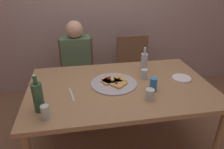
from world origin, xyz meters
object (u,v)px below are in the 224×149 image
Objects in this scene: chair_right at (134,65)px; chair_left at (77,69)px; tumbler_far at (144,74)px; pizza_slice_extra at (114,80)px; wine_bottle at (144,62)px; tumbler_near at (45,112)px; pizza_slice_last at (114,82)px; plate_stack at (182,78)px; dining_table at (120,91)px; soda_can at (153,84)px; pizza_tray at (114,83)px; table_knife at (72,94)px; wine_glass at (150,94)px; beer_bottle at (38,97)px; guest_in_sweater at (77,65)px.

chair_left is at bearing 0.00° from chair_right.
pizza_slice_extra is at bearing -175.32° from tumbler_far.
wine_bottle is at bearing 26.21° from pizza_slice_extra.
tumbler_near is 1.35m from chair_left.
pizza_slice_last reaches higher than plate_stack.
dining_table is 0.33m from soda_can.
tumbler_far is (0.31, 0.06, 0.04)m from pizza_tray.
pizza_tray is 0.41m from table_knife.
dining_table is 0.30m from tumbler_far.
wine_glass is at bearing -146.14° from plate_stack.
pizza_tray is 4.79× the size of wine_glass.
wine_bottle is 0.29× the size of chair_right.
tumbler_near reaches higher than plate_stack.
dining_table is 0.13m from pizza_slice_extra.
wine_bottle is 0.29× the size of chair_left.
beer_bottle is 1.64m from chair_right.
wine_glass is 0.52m from plate_stack.
soda_can is at bearing -155.48° from plate_stack.
wine_glass is 0.15m from soda_can.
pizza_slice_last is at bearing 129.14° from wine_glass.
tumbler_near reaches higher than pizza_slice_extra.
table_knife is (0.23, 0.19, -0.12)m from beer_bottle.
wine_bottle is 2.48× the size of tumbler_near.
dining_table is 7.06× the size of pizza_slice_extra.
wine_bottle is at bearing -75.57° from table_knife.
tumbler_far reaches higher than table_knife.
tumbler_far is at bearing 22.00° from beer_bottle.
wine_bottle is 0.88× the size of beer_bottle.
beer_bottle is at bearing -151.75° from wine_bottle.
tumbler_far is 0.43× the size of table_knife.
plate_stack is at bearing 143.32° from guest_in_sweater.
dining_table is 9.25× the size of plate_stack.
chair_left reaches higher than pizza_slice_last.
plate_stack reaches higher than table_knife.
tumbler_far is at bearing 21.11° from dining_table.
beer_bottle is 0.87m from wine_glass.
pizza_tray is at bearing 63.20° from chair_right.
wine_bottle is 2.82× the size of tumbler_far.
wine_bottle reaches higher than tumbler_near.
pizza_slice_extra is at bearing 29.36° from beer_bottle.
soda_can is (0.89, 0.24, 0.01)m from tumbler_near.
tumbler_far is 1.08m from chair_left.
beer_bottle is (-0.63, -0.32, 0.12)m from pizza_tray.
chair_right reaches higher than tumbler_far.
pizza_slice_extra is 0.80× the size of beer_bottle.
table_knife is at bearing -164.80° from tumbler_far.
pizza_slice_extra reaches higher than pizza_tray.
table_knife is (-0.71, -0.19, -0.04)m from tumbler_far.
tumbler_near is (-0.57, -0.42, 0.05)m from pizza_tray.
beer_bottle is 3.19× the size of tumbler_far.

